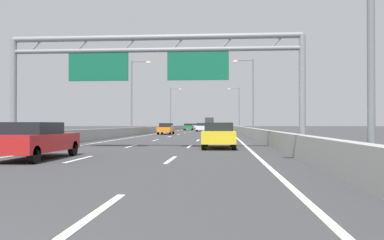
% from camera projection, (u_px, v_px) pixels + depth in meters
% --- Properties ---
extents(ground_plane, '(260.00, 260.00, 0.00)m').
position_uv_depth(ground_plane, '(207.00, 129.00, 102.55)').
color(ground_plane, '#38383A').
extents(lane_dash_left_1, '(0.16, 3.00, 0.01)m').
position_uv_depth(lane_dash_left_1, '(79.00, 159.00, 15.43)').
color(lane_dash_left_1, white).
rests_on(lane_dash_left_1, ground_plane).
extents(lane_dash_left_2, '(0.16, 3.00, 0.01)m').
position_uv_depth(lane_dash_left_2, '(132.00, 146.00, 24.40)').
color(lane_dash_left_2, white).
rests_on(lane_dash_left_2, ground_plane).
extents(lane_dash_left_3, '(0.16, 3.00, 0.01)m').
position_uv_depth(lane_dash_left_3, '(156.00, 140.00, 33.38)').
color(lane_dash_left_3, white).
rests_on(lane_dash_left_3, ground_plane).
extents(lane_dash_left_4, '(0.16, 3.00, 0.01)m').
position_uv_depth(lane_dash_left_4, '(170.00, 137.00, 42.35)').
color(lane_dash_left_4, white).
rests_on(lane_dash_left_4, ground_plane).
extents(lane_dash_left_5, '(0.16, 3.00, 0.01)m').
position_uv_depth(lane_dash_left_5, '(179.00, 134.00, 51.33)').
color(lane_dash_left_5, white).
rests_on(lane_dash_left_5, ground_plane).
extents(lane_dash_left_6, '(0.16, 3.00, 0.01)m').
position_uv_depth(lane_dash_left_6, '(185.00, 133.00, 60.30)').
color(lane_dash_left_6, white).
rests_on(lane_dash_left_6, ground_plane).
extents(lane_dash_left_7, '(0.16, 3.00, 0.01)m').
position_uv_depth(lane_dash_left_7, '(190.00, 132.00, 69.28)').
color(lane_dash_left_7, white).
rests_on(lane_dash_left_7, ground_plane).
extents(lane_dash_left_8, '(0.16, 3.00, 0.01)m').
position_uv_depth(lane_dash_left_8, '(193.00, 131.00, 78.25)').
color(lane_dash_left_8, white).
rests_on(lane_dash_left_8, ground_plane).
extents(lane_dash_left_9, '(0.16, 3.00, 0.01)m').
position_uv_depth(lane_dash_left_9, '(196.00, 130.00, 87.23)').
color(lane_dash_left_9, white).
rests_on(lane_dash_left_9, ground_plane).
extents(lane_dash_left_10, '(0.16, 3.00, 0.01)m').
position_uv_depth(lane_dash_left_10, '(199.00, 129.00, 96.20)').
color(lane_dash_left_10, white).
rests_on(lane_dash_left_10, ground_plane).
extents(lane_dash_left_11, '(0.16, 3.00, 0.01)m').
position_uv_depth(lane_dash_left_11, '(200.00, 129.00, 105.17)').
color(lane_dash_left_11, white).
rests_on(lane_dash_left_11, ground_plane).
extents(lane_dash_left_12, '(0.16, 3.00, 0.01)m').
position_uv_depth(lane_dash_left_12, '(202.00, 129.00, 114.15)').
color(lane_dash_left_12, white).
rests_on(lane_dash_left_12, ground_plane).
extents(lane_dash_left_13, '(0.16, 3.00, 0.01)m').
position_uv_depth(lane_dash_left_13, '(204.00, 128.00, 123.12)').
color(lane_dash_left_13, white).
rests_on(lane_dash_left_13, ground_plane).
extents(lane_dash_left_14, '(0.16, 3.00, 0.01)m').
position_uv_depth(lane_dash_left_14, '(205.00, 128.00, 132.10)').
color(lane_dash_left_14, white).
rests_on(lane_dash_left_14, ground_plane).
extents(lane_dash_left_15, '(0.16, 3.00, 0.01)m').
position_uv_depth(lane_dash_left_15, '(206.00, 128.00, 141.07)').
color(lane_dash_left_15, white).
rests_on(lane_dash_left_15, ground_plane).
extents(lane_dash_left_16, '(0.16, 3.00, 0.01)m').
position_uv_depth(lane_dash_left_16, '(207.00, 127.00, 150.05)').
color(lane_dash_left_16, white).
rests_on(lane_dash_left_16, ground_plane).
extents(lane_dash_left_17, '(0.16, 3.00, 0.01)m').
position_uv_depth(lane_dash_left_17, '(208.00, 127.00, 159.02)').
color(lane_dash_left_17, white).
rests_on(lane_dash_left_17, ground_plane).
extents(lane_dash_right_0, '(0.16, 3.00, 0.01)m').
position_uv_depth(lane_dash_right_0, '(97.00, 212.00, 6.18)').
color(lane_dash_right_0, white).
rests_on(lane_dash_right_0, ground_plane).
extents(lane_dash_right_1, '(0.16, 3.00, 0.01)m').
position_uv_depth(lane_dash_right_1, '(171.00, 160.00, 15.16)').
color(lane_dash_right_1, white).
rests_on(lane_dash_right_1, ground_plane).
extents(lane_dash_right_2, '(0.16, 3.00, 0.01)m').
position_uv_depth(lane_dash_right_2, '(190.00, 146.00, 24.13)').
color(lane_dash_right_2, white).
rests_on(lane_dash_right_2, ground_plane).
extents(lane_dash_right_3, '(0.16, 3.00, 0.01)m').
position_uv_depth(lane_dash_right_3, '(198.00, 140.00, 33.11)').
color(lane_dash_right_3, white).
rests_on(lane_dash_right_3, ground_plane).
extents(lane_dash_right_4, '(0.16, 3.00, 0.01)m').
position_uv_depth(lane_dash_right_4, '(203.00, 137.00, 42.08)').
color(lane_dash_right_4, white).
rests_on(lane_dash_right_4, ground_plane).
extents(lane_dash_right_5, '(0.16, 3.00, 0.01)m').
position_uv_depth(lane_dash_right_5, '(206.00, 134.00, 51.06)').
color(lane_dash_right_5, white).
rests_on(lane_dash_right_5, ground_plane).
extents(lane_dash_right_6, '(0.16, 3.00, 0.01)m').
position_uv_depth(lane_dash_right_6, '(209.00, 133.00, 60.03)').
color(lane_dash_right_6, white).
rests_on(lane_dash_right_6, ground_plane).
extents(lane_dash_right_7, '(0.16, 3.00, 0.01)m').
position_uv_depth(lane_dash_right_7, '(210.00, 132.00, 69.01)').
color(lane_dash_right_7, white).
rests_on(lane_dash_right_7, ground_plane).
extents(lane_dash_right_8, '(0.16, 3.00, 0.01)m').
position_uv_depth(lane_dash_right_8, '(211.00, 131.00, 77.98)').
color(lane_dash_right_8, white).
rests_on(lane_dash_right_8, ground_plane).
extents(lane_dash_right_9, '(0.16, 3.00, 0.01)m').
position_uv_depth(lane_dash_right_9, '(212.00, 130.00, 86.96)').
color(lane_dash_right_9, white).
rests_on(lane_dash_right_9, ground_plane).
extents(lane_dash_right_10, '(0.16, 3.00, 0.01)m').
position_uv_depth(lane_dash_right_10, '(213.00, 129.00, 95.93)').
color(lane_dash_right_10, white).
rests_on(lane_dash_right_10, ground_plane).
extents(lane_dash_right_11, '(0.16, 3.00, 0.01)m').
position_uv_depth(lane_dash_right_11, '(214.00, 129.00, 104.91)').
color(lane_dash_right_11, white).
rests_on(lane_dash_right_11, ground_plane).
extents(lane_dash_right_12, '(0.16, 3.00, 0.01)m').
position_uv_depth(lane_dash_right_12, '(215.00, 129.00, 113.88)').
color(lane_dash_right_12, white).
rests_on(lane_dash_right_12, ground_plane).
extents(lane_dash_right_13, '(0.16, 3.00, 0.01)m').
position_uv_depth(lane_dash_right_13, '(215.00, 128.00, 122.86)').
color(lane_dash_right_13, white).
rests_on(lane_dash_right_13, ground_plane).
extents(lane_dash_right_14, '(0.16, 3.00, 0.01)m').
position_uv_depth(lane_dash_right_14, '(215.00, 128.00, 131.83)').
color(lane_dash_right_14, white).
rests_on(lane_dash_right_14, ground_plane).
extents(lane_dash_right_15, '(0.16, 3.00, 0.01)m').
position_uv_depth(lane_dash_right_15, '(216.00, 128.00, 140.81)').
color(lane_dash_right_15, white).
rests_on(lane_dash_right_15, ground_plane).
extents(lane_dash_right_16, '(0.16, 3.00, 0.01)m').
position_uv_depth(lane_dash_right_16, '(216.00, 127.00, 149.78)').
color(lane_dash_right_16, white).
rests_on(lane_dash_right_16, ground_plane).
extents(lane_dash_right_17, '(0.16, 3.00, 0.01)m').
position_uv_depth(lane_dash_right_17, '(216.00, 127.00, 158.76)').
color(lane_dash_right_17, white).
rests_on(lane_dash_right_17, ground_plane).
extents(edge_line_left, '(0.16, 176.00, 0.01)m').
position_uv_depth(edge_line_left, '(182.00, 130.00, 90.97)').
color(edge_line_left, white).
rests_on(edge_line_left, ground_plane).
extents(edge_line_right, '(0.16, 176.00, 0.01)m').
position_uv_depth(edge_line_right, '(228.00, 130.00, 90.19)').
color(edge_line_right, white).
rests_on(edge_line_right, ground_plane).
extents(barrier_left, '(0.45, 220.00, 0.95)m').
position_uv_depth(barrier_left, '(184.00, 127.00, 113.04)').
color(barrier_left, '#9E9E99').
rests_on(barrier_left, ground_plane).
extents(barrier_right, '(0.45, 220.00, 0.95)m').
position_uv_depth(barrier_right, '(232.00, 127.00, 112.01)').
color(barrier_right, '#9E9E99').
rests_on(barrier_right, ground_plane).
extents(sign_gantry, '(16.59, 0.36, 6.36)m').
position_uv_depth(sign_gantry, '(153.00, 62.00, 21.97)').
color(sign_gantry, gray).
rests_on(sign_gantry, ground_plane).
extents(streetlamp_left_mid, '(2.58, 0.28, 9.50)m').
position_uv_depth(streetlamp_left_mid, '(133.00, 92.00, 50.40)').
color(streetlamp_left_mid, slate).
rests_on(streetlamp_left_mid, ground_plane).
extents(streetlamp_right_mid, '(2.58, 0.28, 9.50)m').
position_uv_depth(streetlamp_right_mid, '(251.00, 92.00, 49.29)').
color(streetlamp_right_mid, slate).
rests_on(streetlamp_right_mid, ground_plane).
extents(streetlamp_left_far, '(2.58, 0.28, 9.50)m').
position_uv_depth(streetlamp_left_far, '(172.00, 106.00, 89.19)').
color(streetlamp_left_far, slate).
rests_on(streetlamp_left_far, ground_plane).
extents(streetlamp_right_far, '(2.58, 0.28, 9.50)m').
position_uv_depth(streetlamp_right_far, '(238.00, 106.00, 88.08)').
color(streetlamp_right_far, slate).
rests_on(streetlamp_right_far, ground_plane).
extents(blue_car, '(1.88, 4.65, 1.53)m').
position_uv_depth(blue_car, '(221.00, 126.00, 130.82)').
color(blue_car, '#2347AD').
rests_on(blue_car, ground_plane).
extents(green_car, '(1.90, 4.16, 1.45)m').
position_uv_depth(green_car, '(188.00, 127.00, 85.79)').
color(green_car, '#1E7A38').
rests_on(green_car, ground_plane).
extents(silver_car, '(1.81, 4.47, 1.46)m').
position_uv_depth(silver_car, '(195.00, 126.00, 115.49)').
color(silver_car, '#A8ADB2').
rests_on(silver_car, ground_plane).
extents(yellow_car, '(1.81, 4.35, 1.46)m').
position_uv_depth(yellow_car, '(219.00, 135.00, 22.50)').
color(yellow_car, yellow).
rests_on(yellow_car, ground_plane).
extents(orange_car, '(1.75, 4.52, 1.48)m').
position_uv_depth(orange_car, '(166.00, 129.00, 51.99)').
color(orange_car, orange).
rests_on(orange_car, ground_plane).
extents(white_car, '(1.84, 4.36, 1.54)m').
position_uv_depth(white_car, '(201.00, 127.00, 72.35)').
color(white_car, silver).
rests_on(white_car, ground_plane).
extents(red_car, '(1.89, 4.69, 1.45)m').
position_uv_depth(red_car, '(35.00, 140.00, 15.50)').
color(red_car, red).
rests_on(red_car, ground_plane).
extents(box_truck, '(2.42, 7.91, 3.25)m').
position_uv_depth(box_truck, '(209.00, 123.00, 119.78)').
color(box_truck, '#B21E19').
rests_on(box_truck, ground_plane).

